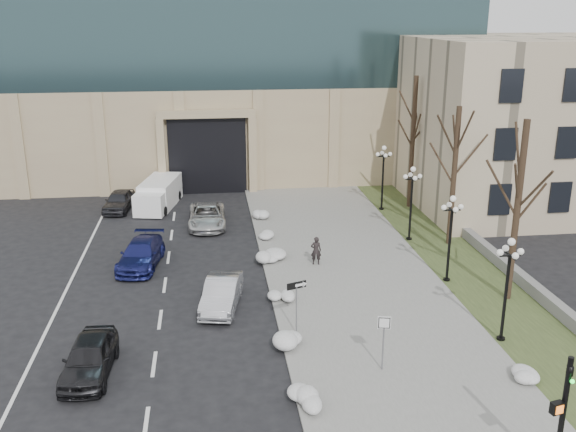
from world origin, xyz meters
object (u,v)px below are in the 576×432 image
at_px(keep_sign, 384,332).
at_px(lamppost_b, 451,227).
at_px(car_d, 207,216).
at_px(lamppost_c, 412,194).
at_px(car_e, 119,201).
at_px(car_b, 222,293).
at_px(lamppost_d, 383,169).
at_px(traffic_signal, 561,422).
at_px(car_a, 89,358).
at_px(pedestrian, 316,251).
at_px(lamppost_a, 508,276).
at_px(box_truck, 158,195).
at_px(car_c, 141,254).
at_px(one_way_sign, 300,291).

relative_size(keep_sign, lamppost_b, 0.51).
xyz_separation_m(car_d, lamppost_c, (12.49, -4.57, 2.36)).
bearing_deg(car_e, car_b, -60.19).
bearing_deg(lamppost_d, traffic_signal, -94.73).
xyz_separation_m(car_a, pedestrian, (10.73, 10.07, 0.19)).
distance_m(car_a, lamppost_d, 26.47).
relative_size(car_e, lamppost_a, 0.89).
distance_m(lamppost_b, lamppost_d, 13.00).
bearing_deg(box_truck, keep_sign, -55.63).
xyz_separation_m(car_b, car_e, (-6.85, 17.04, -0.01)).
distance_m(car_e, box_truck, 2.82).
bearing_deg(box_truck, pedestrian, -42.11).
xyz_separation_m(box_truck, lamppost_d, (15.98, -3.00, 2.14)).
distance_m(car_a, traffic_signal, 17.00).
bearing_deg(car_d, lamppost_d, 9.37).
bearing_deg(car_e, keep_sign, -53.46).
relative_size(pedestrian, lamppost_d, 0.34).
relative_size(car_c, lamppost_c, 1.05).
distance_m(pedestrian, lamppost_b, 7.51).
height_order(car_a, car_d, car_a).
relative_size(car_c, car_e, 1.18).
bearing_deg(box_truck, lamppost_b, -33.47).
distance_m(car_c, lamppost_c, 16.54).
distance_m(traffic_signal, lamppost_d, 28.14).
xyz_separation_m(car_e, pedestrian, (12.25, -12.40, 0.21)).
height_order(car_d, one_way_sign, one_way_sign).
xyz_separation_m(car_c, lamppost_c, (16.23, 2.14, 2.35)).
xyz_separation_m(car_c, lamppost_d, (16.23, 8.64, 2.35)).
bearing_deg(lamppost_c, car_e, 154.36).
bearing_deg(box_truck, car_a, -81.52).
relative_size(one_way_sign, keep_sign, 1.06).
xyz_separation_m(car_e, lamppost_d, (18.75, -2.50, 2.35)).
distance_m(car_a, pedestrian, 14.71).
bearing_deg(keep_sign, lamppost_d, 86.74).
bearing_deg(lamppost_c, pedestrian, -152.37).
bearing_deg(car_c, traffic_signal, -46.18).
height_order(pedestrian, box_truck, box_truck).
height_order(car_d, lamppost_d, lamppost_d).
bearing_deg(car_a, keep_sign, -3.32).
distance_m(keep_sign, lamppost_c, 15.90).
relative_size(car_d, lamppost_c, 1.08).
bearing_deg(lamppost_d, car_c, -151.97).
distance_m(car_c, lamppost_d, 18.53).
distance_m(lamppost_b, lamppost_c, 6.50).
height_order(lamppost_a, lamppost_d, same).
bearing_deg(lamppost_c, car_d, 159.90).
relative_size(car_b, car_d, 0.86).
xyz_separation_m(lamppost_a, lamppost_b, (0.00, 6.50, 0.00)).
bearing_deg(traffic_signal, car_c, 112.06).
xyz_separation_m(one_way_sign, traffic_signal, (6.26, -10.20, -0.01)).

